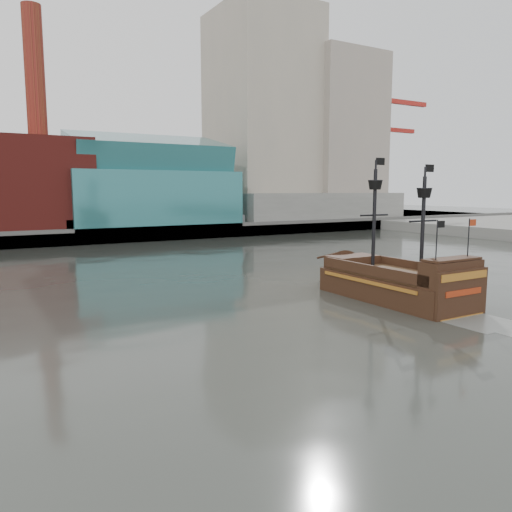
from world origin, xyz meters
TOP-DOWN VIEW (x-y plane):
  - ground at (0.00, 0.00)m, footprint 400.00×400.00m
  - promenade_far at (0.00, 92.00)m, footprint 220.00×60.00m
  - seawall at (0.00, 62.50)m, footprint 220.00×1.00m
  - skyline at (5.21, 84.56)m, footprint 149.00×45.00m
  - crane_a at (78.63, 82.00)m, footprint 22.50×4.00m
  - crane_b at (88.23, 92.00)m, footprint 19.10×4.00m
  - pirate_ship at (9.54, 8.50)m, footprint 5.23×16.19m

SIDE VIEW (x-z plane):
  - ground at x=0.00m, z-range 0.00..0.00m
  - promenade_far at x=0.00m, z-range 0.00..2.00m
  - pirate_ship at x=9.54m, z-range -4.96..7.15m
  - seawall at x=0.00m, z-range 0.00..2.60m
  - crane_b at x=88.23m, z-range 2.45..28.70m
  - crane_a at x=78.63m, z-range 2.99..35.24m
  - skyline at x=5.21m, z-range -6.45..55.55m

